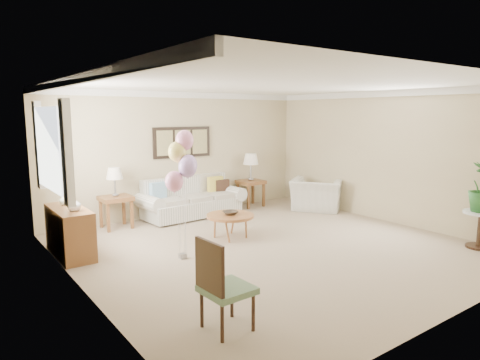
{
  "coord_description": "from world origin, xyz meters",
  "views": [
    {
      "loc": [
        -4.38,
        -5.13,
        2.15
      ],
      "look_at": [
        -0.2,
        0.6,
        1.05
      ],
      "focal_mm": 32.0,
      "sensor_mm": 36.0,
      "label": 1
    }
  ],
  "objects_px": {
    "balloon_cluster": "(182,162)",
    "armchair": "(317,195)",
    "sofa": "(191,201)",
    "coffee_table": "(230,216)",
    "accent_chair": "(221,284)"
  },
  "relations": [
    {
      "from": "armchair",
      "to": "balloon_cluster",
      "type": "bearing_deg",
      "value": 72.02
    },
    {
      "from": "sofa",
      "to": "balloon_cluster",
      "type": "relative_size",
      "value": 1.19
    },
    {
      "from": "sofa",
      "to": "coffee_table",
      "type": "xyz_separation_m",
      "value": [
        -0.26,
        -1.82,
        0.06
      ]
    },
    {
      "from": "balloon_cluster",
      "to": "armchair",
      "type": "bearing_deg",
      "value": 16.1
    },
    {
      "from": "accent_chair",
      "to": "balloon_cluster",
      "type": "bearing_deg",
      "value": 70.74
    },
    {
      "from": "sofa",
      "to": "coffee_table",
      "type": "distance_m",
      "value": 1.83
    },
    {
      "from": "armchair",
      "to": "accent_chair",
      "type": "xyz_separation_m",
      "value": [
        -4.75,
        -3.28,
        0.14
      ]
    },
    {
      "from": "coffee_table",
      "to": "balloon_cluster",
      "type": "bearing_deg",
      "value": -157.73
    },
    {
      "from": "coffee_table",
      "to": "accent_chair",
      "type": "relative_size",
      "value": 0.87
    },
    {
      "from": "armchair",
      "to": "balloon_cluster",
      "type": "distance_m",
      "value": 4.32
    },
    {
      "from": "coffee_table",
      "to": "accent_chair",
      "type": "distance_m",
      "value": 3.24
    },
    {
      "from": "armchair",
      "to": "accent_chair",
      "type": "relative_size",
      "value": 1.13
    },
    {
      "from": "sofa",
      "to": "balloon_cluster",
      "type": "distance_m",
      "value": 2.94
    },
    {
      "from": "sofa",
      "to": "armchair",
      "type": "relative_size",
      "value": 2.12
    },
    {
      "from": "sofa",
      "to": "coffee_table",
      "type": "height_order",
      "value": "sofa"
    }
  ]
}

